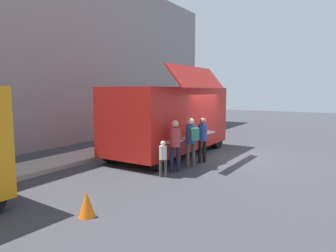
% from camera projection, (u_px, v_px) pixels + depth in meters
% --- Properties ---
extents(ground_plane, '(60.00, 60.00, 0.00)m').
position_uv_depth(ground_plane, '(224.00, 157.00, 12.37)').
color(ground_plane, '#38383D').
extents(curb_strip, '(28.00, 1.60, 0.15)m').
position_uv_depth(curb_strip, '(48.00, 164.00, 10.80)').
color(curb_strip, '#9E998E').
rests_on(curb_strip, ground).
extents(building_behind, '(32.00, 2.40, 9.06)m').
position_uv_depth(building_behind, '(4.00, 47.00, 13.16)').
color(building_behind, gray).
rests_on(building_behind, ground).
extents(food_truck_main, '(6.21, 3.24, 3.56)m').
position_uv_depth(food_truck_main, '(170.00, 118.00, 12.69)').
color(food_truck_main, red).
rests_on(food_truck_main, ground).
extents(traffic_cone_orange, '(0.36, 0.36, 0.55)m').
position_uv_depth(traffic_cone_orange, '(87.00, 204.00, 6.46)').
color(traffic_cone_orange, orange).
rests_on(traffic_cone_orange, ground).
extents(trash_bin, '(0.60, 0.60, 0.85)m').
position_uv_depth(trash_bin, '(172.00, 130.00, 17.46)').
color(trash_bin, '#2D6138').
rests_on(trash_bin, ground).
extents(customer_front_ordering, '(0.34, 0.34, 1.67)m').
position_uv_depth(customer_front_ordering, '(203.00, 136.00, 11.29)').
color(customer_front_ordering, black).
rests_on(customer_front_ordering, ground).
extents(customer_mid_with_backpack, '(0.50, 0.55, 1.72)m').
position_uv_depth(customer_mid_with_backpack, '(191.00, 137.00, 10.62)').
color(customer_mid_with_backpack, '#4C4440').
rests_on(customer_mid_with_backpack, ground).
extents(customer_rear_waiting, '(0.35, 0.35, 1.70)m').
position_uv_depth(customer_rear_waiting, '(175.00, 141.00, 10.00)').
color(customer_rear_waiting, '#1C213A').
rests_on(customer_rear_waiting, ground).
extents(child_near_queue, '(0.23, 0.23, 1.13)m').
position_uv_depth(child_near_queue, '(163.00, 155.00, 9.42)').
color(child_near_queue, '#494640').
rests_on(child_near_queue, ground).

